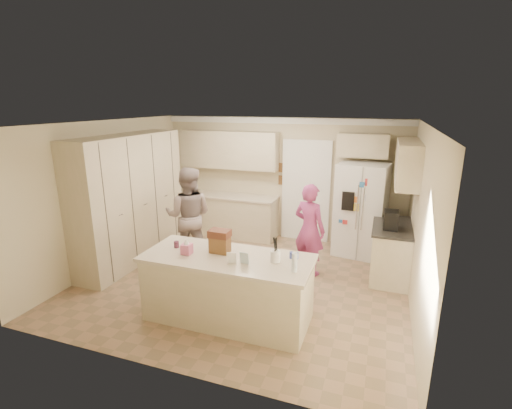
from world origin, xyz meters
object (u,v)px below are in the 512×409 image
(teen_boy, at_px, (189,216))
(teen_girl, at_px, (309,230))
(tissue_box, at_px, (187,249))
(island_base, at_px, (228,289))
(refrigerator, at_px, (361,210))
(utensil_crock, at_px, (275,256))
(dollhouse_body, at_px, (220,245))
(coffee_maker, at_px, (391,220))

(teen_boy, distance_m, teen_girl, 2.20)
(tissue_box, relative_size, teen_girl, 0.09)
(island_base, xyz_separation_m, teen_girl, (0.76, 1.77, 0.36))
(refrigerator, relative_size, island_base, 0.82)
(island_base, xyz_separation_m, utensil_crock, (0.65, 0.05, 0.56))
(utensil_crock, relative_size, dollhouse_body, 0.58)
(tissue_box, xyz_separation_m, teen_boy, (-0.88, 1.61, -0.10))
(teen_boy, height_order, teen_girl, teen_boy)
(refrigerator, height_order, coffee_maker, refrigerator)
(dollhouse_body, relative_size, teen_girl, 0.16)
(refrigerator, height_order, teen_boy, refrigerator)
(island_base, bearing_deg, dollhouse_body, 146.31)
(dollhouse_body, height_order, teen_girl, teen_girl)
(island_base, relative_size, teen_boy, 1.23)
(tissue_box, distance_m, teen_girl, 2.29)
(coffee_maker, bearing_deg, dollhouse_body, -140.71)
(island_base, distance_m, tissue_box, 0.79)
(refrigerator, height_order, tissue_box, refrigerator)
(utensil_crock, distance_m, dollhouse_body, 0.80)
(refrigerator, xyz_separation_m, dollhouse_body, (-1.67, -2.82, 0.14))
(tissue_box, height_order, dollhouse_body, dollhouse_body)
(coffee_maker, relative_size, teen_girl, 0.19)
(coffee_maker, xyz_separation_m, utensil_crock, (-1.40, -1.85, -0.07))
(island_base, xyz_separation_m, dollhouse_body, (-0.15, 0.10, 0.60))
(utensil_crock, xyz_separation_m, dollhouse_body, (-0.80, 0.05, 0.04))
(utensil_crock, xyz_separation_m, teen_boy, (-2.08, 1.46, -0.10))
(island_base, bearing_deg, utensil_crock, 4.40)
(coffee_maker, relative_size, island_base, 0.14)
(coffee_maker, xyz_separation_m, teen_girl, (-1.29, -0.13, -0.27))
(refrigerator, height_order, island_base, refrigerator)
(utensil_crock, relative_size, teen_girl, 0.09)
(coffee_maker, xyz_separation_m, teen_boy, (-3.48, -0.39, -0.17))
(island_base, distance_m, teen_girl, 1.95)
(tissue_box, bearing_deg, teen_girl, 54.99)
(teen_boy, bearing_deg, utensil_crock, 129.36)
(utensil_crock, relative_size, tissue_box, 1.07)
(utensil_crock, bearing_deg, refrigerator, 73.15)
(refrigerator, distance_m, teen_girl, 1.39)
(refrigerator, height_order, dollhouse_body, refrigerator)
(coffee_maker, height_order, dollhouse_body, coffee_maker)
(tissue_box, bearing_deg, utensil_crock, 7.13)
(coffee_maker, distance_m, tissue_box, 3.28)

